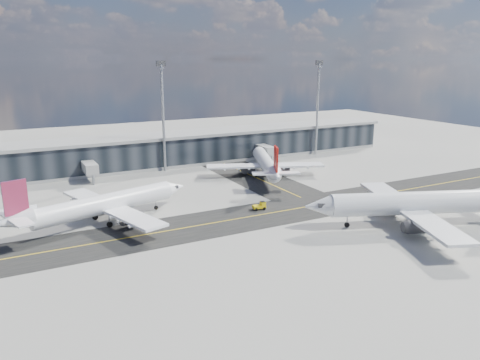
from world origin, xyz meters
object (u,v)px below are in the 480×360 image
at_px(airliner_redtail, 266,164).
at_px(service_van, 278,170).
at_px(airliner_near, 418,203).
at_px(baggage_tug, 260,206).
at_px(airliner_af, 103,205).

bearing_deg(airliner_redtail, service_van, 49.63).
xyz_separation_m(airliner_near, service_van, (-0.78, 46.12, -3.37)).
relative_size(airliner_redtail, service_van, 6.75).
height_order(airliner_redtail, baggage_tug, airliner_redtail).
height_order(airliner_near, service_van, airliner_near).
bearing_deg(airliner_af, airliner_redtail, 93.65).
bearing_deg(airliner_near, baggage_tug, 66.34).
height_order(airliner_redtail, airliner_near, airliner_near).
bearing_deg(baggage_tug, airliner_near, 53.25).
relative_size(airliner_af, airliner_near, 0.89).
relative_size(airliner_near, baggage_tug, 14.65).
bearing_deg(baggage_tug, airliner_redtail, 155.07).
distance_m(airliner_af, service_van, 53.08).
xyz_separation_m(airliner_af, service_van, (49.53, 18.86, -2.85)).
height_order(airliner_af, airliner_near, airliner_near).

